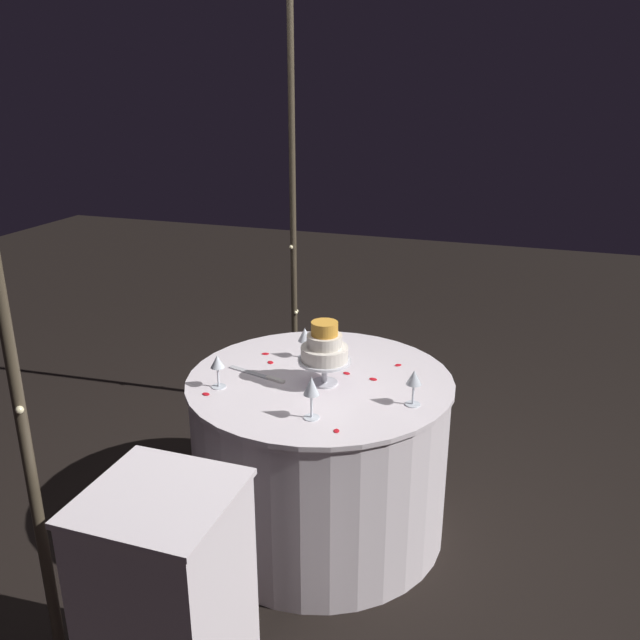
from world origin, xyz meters
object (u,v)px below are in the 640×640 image
wine_glass_0 (305,336)px  wine_glass_2 (414,379)px  decorative_arch (195,170)px  side_table (168,599)px  main_table (320,454)px  wine_glass_1 (311,388)px  tiered_cake (325,348)px  wine_glass_3 (218,364)px  cake_knife (260,375)px

wine_glass_0 → wine_glass_2: 0.64m
decorative_arch → side_table: size_ratio=3.15×
main_table → wine_glass_2: size_ratio=7.79×
wine_glass_2 → side_table: bearing=146.2°
wine_glass_1 → wine_glass_2: bearing=-55.8°
tiered_cake → wine_glass_0: bearing=36.0°
wine_glass_0 → wine_glass_3: size_ratio=1.01×
decorative_arch → wine_glass_1: (-0.34, -0.62, -0.72)m
wine_glass_2 → wine_glass_3: (-0.10, 0.79, -0.00)m
side_table → tiered_cake: tiered_cake is taller
wine_glass_0 → cake_knife: bearing=156.3°
decorative_arch → wine_glass_0: 0.86m
main_table → wine_glass_1: bearing=-166.4°
decorative_arch → tiered_cake: bearing=-94.5°
decorative_arch → wine_glass_3: size_ratio=17.31×
decorative_arch → wine_glass_3: decorative_arch is taller
decorative_arch → tiered_cake: decorative_arch is taller
side_table → wine_glass_1: wine_glass_1 is taller
wine_glass_1 → wine_glass_3: wine_glass_1 is taller
wine_glass_2 → cake_knife: bearing=85.4°
main_table → wine_glass_0: size_ratio=7.94×
wine_glass_2 → decorative_arch: bearing=83.1°
tiered_cake → wine_glass_1: (-0.30, -0.05, -0.03)m
main_table → side_table: size_ratio=1.46×
wine_glass_1 → wine_glass_2: size_ratio=1.16×
decorative_arch → wine_glass_0: bearing=-64.0°
main_table → side_table: (-0.99, 0.17, 0.02)m
wine_glass_1 → cake_knife: size_ratio=0.58×
decorative_arch → tiered_cake: 0.89m
wine_glass_1 → wine_glass_3: (0.13, 0.45, -0.02)m
decorative_arch → main_table: 1.33m
wine_glass_0 → tiered_cake: bearing=-144.0°
side_table → wine_glass_0: bearing=-1.4°
side_table → wine_glass_1: bearing=-21.1°
tiered_cake → wine_glass_1: 0.31m
main_table → decorative_arch: bearing=89.9°
wine_glass_0 → main_table: bearing=-144.5°
main_table → side_table: bearing=170.4°
cake_knife → wine_glass_0: bearing=-23.7°
wine_glass_0 → wine_glass_2: size_ratio=0.98×
tiered_cake → wine_glass_1: bearing=-170.7°
wine_glass_3 → cake_knife: bearing=-37.2°
wine_glass_1 → wine_glass_2: 0.41m
main_table → wine_glass_2: wine_glass_2 is taller
wine_glass_2 → wine_glass_1: bearing=124.2°
wine_glass_3 → wine_glass_2: bearing=-82.7°
tiered_cake → wine_glass_3: size_ratio=1.93×
decorative_arch → wine_glass_3: (-0.22, -0.17, -0.74)m
wine_glass_0 → side_table: bearing=178.6°
decorative_arch → wine_glass_0: size_ratio=17.13×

